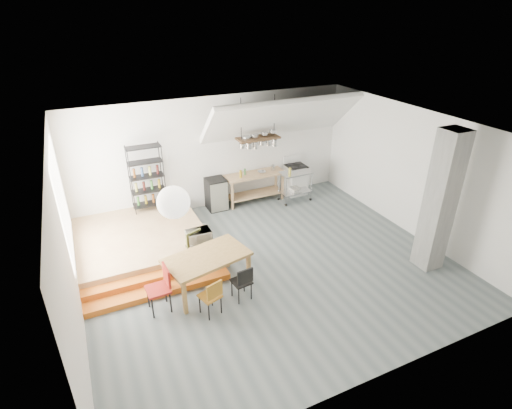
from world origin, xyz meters
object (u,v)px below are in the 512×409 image
stove (295,179)px  dining_table (207,260)px  mini_fridge (216,194)px  rolling_cart (295,182)px

stove → dining_table: size_ratio=0.63×
dining_table → stove: bearing=27.2°
stove → dining_table: stove is taller
stove → mini_fridge: (-2.61, 0.04, -0.02)m
dining_table → rolling_cart: rolling_cart is taller
stove → rolling_cart: (-0.28, -0.46, 0.12)m
rolling_cart → mini_fridge: 2.39m
stove → mini_fridge: bearing=179.0°
stove → dining_table: bearing=-140.2°
rolling_cart → mini_fridge: bearing=167.0°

